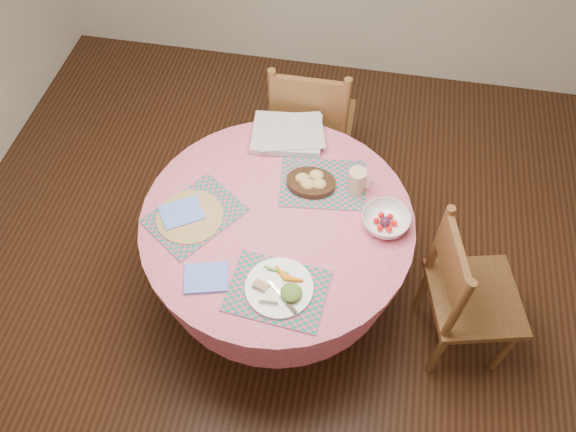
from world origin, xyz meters
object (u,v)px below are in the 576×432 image
chair_back (311,124)px  dinner_plate (281,288)px  chair_right (466,294)px  fruit_bowl (385,221)px  bread_bowl (311,182)px  latte_mug (357,181)px  dining_table (278,242)px  wicker_trivet (190,217)px

chair_back → dinner_plate: bearing=92.5°
chair_right → fruit_bowl: 0.53m
chair_right → bread_bowl: bearing=55.9°
chair_right → dinner_plate: (-0.82, -0.28, 0.29)m
chair_right → bread_bowl: (-0.78, 0.29, 0.30)m
latte_mug → fruit_bowl: size_ratio=0.48×
chair_back → fruit_bowl: chair_back is taller
dining_table → latte_mug: latte_mug is taller
chair_back → fruit_bowl: 0.94m
chair_right → bread_bowl: chair_right is taller
dining_table → bread_bowl: 0.33m
latte_mug → fruit_bowl: bearing=-48.9°
dinner_plate → latte_mug: size_ratio=2.15×
dinner_plate → bread_bowl: size_ratio=1.22×
chair_right → dinner_plate: chair_right is taller
bread_bowl → dinner_plate: bearing=-93.6°
dinner_plate → chair_back: bearing=92.7°
dining_table → chair_right: (0.90, -0.08, -0.07)m
chair_right → dinner_plate: bearing=94.9°
chair_right → wicker_trivet: (-1.29, 0.01, 0.27)m
dining_table → fruit_bowl: 0.53m
dinner_plate → bread_bowl: (0.04, 0.56, 0.01)m
chair_right → dinner_plate: size_ratio=3.30×
chair_back → dinner_plate: (0.06, -1.19, 0.25)m
dinner_plate → dining_table: bearing=103.4°
dinner_plate → fruit_bowl: fruit_bowl is taller
dinner_plate → wicker_trivet: bearing=148.5°
dining_table → bread_bowl: bread_bowl is taller
dining_table → fruit_bowl: bearing=6.0°
dining_table → chair_back: size_ratio=1.24×
chair_right → wicker_trivet: chair_right is taller
chair_back → bread_bowl: (0.09, -0.63, 0.27)m
chair_right → fruit_bowl: size_ratio=3.43×
chair_right → wicker_trivet: size_ratio=3.09×
dining_table → wicker_trivet: wicker_trivet is taller
wicker_trivet → fruit_bowl: (0.86, 0.12, 0.03)m
dinner_plate → latte_mug: 0.63m
latte_mug → chair_right: bearing=-27.6°
fruit_bowl → dinner_plate: bearing=-134.1°
bread_bowl → latte_mug: bearing=3.0°
wicker_trivet → chair_back: bearing=65.5°
chair_back → bread_bowl: 0.69m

